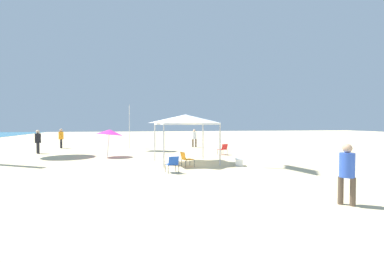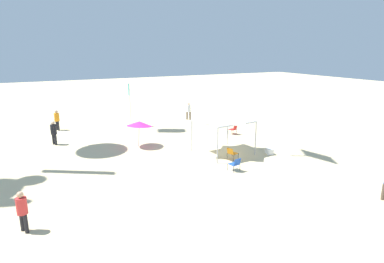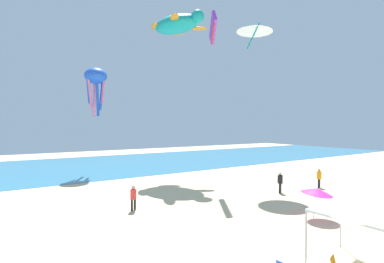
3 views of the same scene
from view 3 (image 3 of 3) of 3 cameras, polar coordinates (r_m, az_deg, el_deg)
The scene contains 11 objects.
ground at distance 15.41m, azimuth 31.76°, elevation -21.38°, with size 120.00×120.00×0.10m, color beige.
ocean_strip at distance 44.18m, azimuth -15.22°, elevation -6.50°, with size 120.00×25.12×0.02m, color teal.
canopy_tent at distance 13.16m, azimuth 32.58°, elevation -13.20°, with size 3.43×3.53×2.90m.
beach_umbrella at distance 19.05m, azimuth 24.81°, elevation -11.31°, with size 1.91×1.91×2.07m.
person_far_stroller at distance 19.58m, azimuth -12.23°, elevation -13.08°, with size 0.43×0.41×1.73m.
person_watching_sky at distance 25.14m, azimuth 18.04°, elevation -9.80°, with size 0.46×0.44×1.84m.
person_near_umbrella at distance 28.55m, azimuth 25.16°, elevation -8.56°, with size 0.47×0.43×1.83m.
kite_octopus_blue at distance 36.31m, azimuth -19.58°, elevation 10.46°, with size 2.72×2.72×6.03m.
kite_turtle_teal at distance 35.90m, azimuth -3.08°, elevation 21.59°, with size 7.17×7.55×3.13m.
kite_parafoil_purple at distance 29.80m, azimuth 4.43°, elevation 20.70°, with size 2.13×3.65×2.41m.
kite_delta_white at distance 30.37m, azimuth 13.02°, elevation 20.36°, with size 5.20×5.20×2.90m.
Camera 3 is at (-12.85, -6.18, 5.79)m, focal length 25.36 mm.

